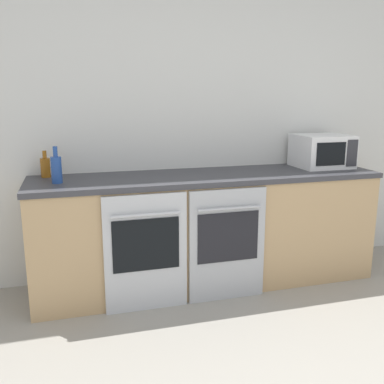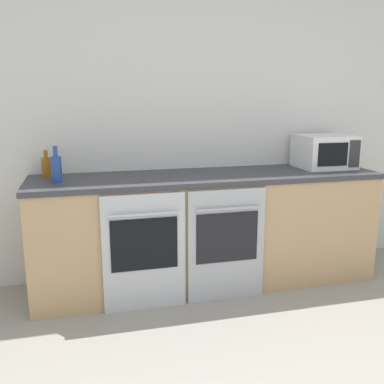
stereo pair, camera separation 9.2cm
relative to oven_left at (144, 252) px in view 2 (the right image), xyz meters
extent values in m
cube|color=silver|center=(0.56, 0.68, 0.87)|extent=(10.00, 0.06, 2.60)
cube|color=tan|center=(0.56, 0.34, 0.00)|extent=(2.70, 0.64, 0.86)
cube|color=#38383D|center=(0.56, 0.34, 0.45)|extent=(2.72, 0.66, 0.04)
cube|color=#B7BABF|center=(0.00, 0.00, -0.01)|extent=(0.58, 0.03, 0.85)
cube|color=black|center=(0.00, -0.02, 0.06)|extent=(0.47, 0.01, 0.37)
cylinder|color=#B7BABF|center=(0.00, -0.04, 0.28)|extent=(0.48, 0.02, 0.02)
cube|color=#A8AAAF|center=(0.60, 0.00, -0.01)|extent=(0.58, 0.03, 0.85)
cube|color=black|center=(0.60, -0.02, 0.06)|extent=(0.47, 0.01, 0.37)
cylinder|color=#A8AAAF|center=(0.60, -0.04, 0.28)|extent=(0.48, 0.02, 0.02)
cube|color=silver|center=(1.61, 0.41, 0.61)|extent=(0.44, 0.39, 0.28)
cube|color=black|center=(1.57, 0.21, 0.61)|extent=(0.26, 0.01, 0.19)
cube|color=#2D2D33|center=(1.77, 0.21, 0.61)|extent=(0.10, 0.01, 0.22)
cylinder|color=#234793|center=(-0.57, 0.30, 0.56)|extent=(0.07, 0.07, 0.19)
cylinder|color=#234793|center=(-0.57, 0.30, 0.69)|extent=(0.03, 0.03, 0.07)
cylinder|color=#8C5114|center=(-0.65, 0.55, 0.54)|extent=(0.07, 0.07, 0.14)
cylinder|color=#8C5114|center=(-0.65, 0.55, 0.64)|extent=(0.03, 0.03, 0.06)
camera|label=1|loc=(-0.47, -2.79, 1.06)|focal=40.00mm
camera|label=2|loc=(-0.38, -2.82, 1.06)|focal=40.00mm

